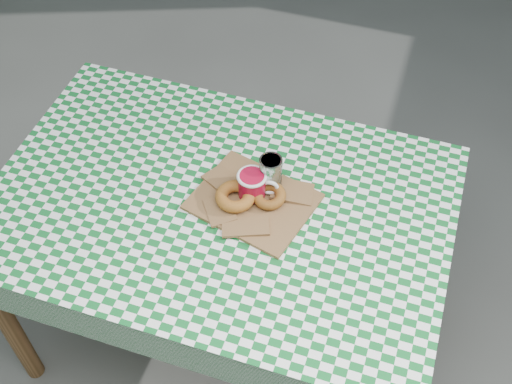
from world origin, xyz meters
TOP-DOWN VIEW (x-y plane):
  - ground at (0.00, 0.00)m, footprint 60.00×60.00m
  - table at (-0.19, -0.18)m, footprint 1.32×0.89m
  - tablecloth at (-0.19, -0.18)m, footprint 1.34×0.91m
  - paper_bag at (-0.10, -0.15)m, footprint 0.39×0.34m
  - bagel_front at (-0.14, -0.17)m, footprint 0.16×0.16m
  - bagel_back at (-0.05, -0.14)m, footprint 0.10×0.10m
  - coffee_mug at (-0.11, -0.13)m, footprint 0.19×0.19m
  - drinking_glass at (-0.07, -0.08)m, footprint 0.08×0.08m

SIDE VIEW (x-z plane):
  - ground at x=0.00m, z-range 0.00..0.00m
  - table at x=-0.19m, z-range 0.00..0.75m
  - tablecloth at x=-0.19m, z-range 0.75..0.76m
  - paper_bag at x=-0.10m, z-range 0.76..0.77m
  - bagel_back at x=-0.05m, z-range 0.77..0.80m
  - bagel_front at x=-0.14m, z-range 0.77..0.81m
  - coffee_mug at x=-0.11m, z-range 0.76..0.85m
  - drinking_glass at x=-0.07m, z-range 0.76..0.88m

